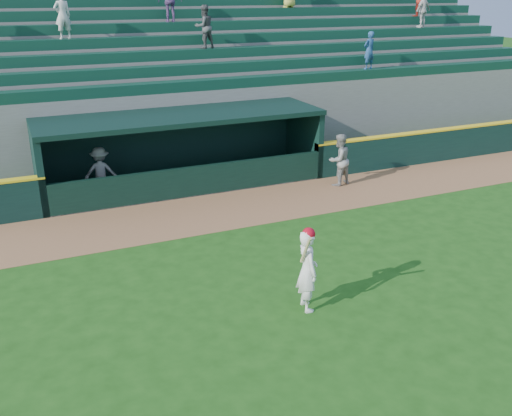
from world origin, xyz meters
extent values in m
plane|color=#1B4812|center=(0.00, 0.00, 0.00)|extent=(120.00, 120.00, 0.00)
cube|color=#8E5D39|center=(0.00, 4.90, 0.01)|extent=(40.00, 3.00, 0.01)
cube|color=black|center=(12.25, 6.55, 0.60)|extent=(15.50, 0.30, 1.20)
cube|color=yellow|center=(12.25, 6.55, 1.23)|extent=(15.50, 0.32, 0.06)
imported|color=gray|center=(4.84, 5.59, 0.89)|extent=(1.01, 0.87, 1.78)
imported|color=gray|center=(-2.75, 7.73, 0.81)|extent=(1.17, 0.85, 1.62)
cube|color=slate|center=(0.00, 7.70, 0.02)|extent=(9.00, 2.60, 0.04)
cube|color=black|center=(-4.60, 7.70, 1.15)|extent=(0.20, 2.60, 2.30)
cube|color=black|center=(4.60, 7.70, 1.15)|extent=(0.20, 2.60, 2.30)
cube|color=black|center=(0.00, 9.00, 1.15)|extent=(9.40, 0.20, 2.30)
cube|color=black|center=(0.00, 7.70, 2.38)|extent=(9.40, 2.80, 0.16)
cube|color=black|center=(0.00, 6.48, 0.50)|extent=(9.00, 0.16, 1.00)
cube|color=brown|center=(0.00, 8.50, 0.25)|extent=(8.40, 0.45, 0.10)
cube|color=slate|center=(0.00, 9.53, 1.46)|extent=(34.00, 0.85, 2.91)
cube|color=#0F3828|center=(0.00, 9.41, 3.09)|extent=(34.00, 0.60, 0.36)
cube|color=slate|center=(0.00, 10.38, 1.68)|extent=(34.00, 0.85, 3.36)
cube|color=#0F3828|center=(0.00, 10.26, 3.54)|extent=(34.00, 0.60, 0.36)
cube|color=slate|center=(0.00, 11.22, 1.91)|extent=(34.00, 0.85, 3.81)
cube|color=#0F3828|center=(0.00, 11.11, 3.99)|extent=(34.00, 0.60, 0.36)
cube|color=slate|center=(0.00, 12.07, 2.13)|extent=(34.00, 0.85, 4.26)
cube|color=#0F3828|center=(0.00, 11.96, 4.44)|extent=(34.00, 0.60, 0.36)
cube|color=slate|center=(0.00, 12.93, 2.35)|extent=(34.00, 0.85, 4.71)
cube|color=#0F3828|center=(0.00, 12.81, 4.89)|extent=(34.00, 0.60, 0.36)
cube|color=slate|center=(0.00, 13.78, 2.58)|extent=(34.00, 0.85, 5.16)
cube|color=#0F3828|center=(0.00, 13.66, 5.34)|extent=(34.00, 0.60, 0.36)
cube|color=slate|center=(0.00, 14.62, 2.80)|extent=(34.00, 0.85, 5.61)
cube|color=#0F3828|center=(0.00, 14.51, 5.79)|extent=(34.00, 0.60, 0.36)
cube|color=slate|center=(0.00, 15.20, 2.80)|extent=(34.50, 0.30, 5.61)
imported|color=silver|center=(12.98, 11.97, 5.37)|extent=(0.95, 0.57, 1.51)
imported|color=navy|center=(8.41, 9.43, 4.00)|extent=(0.60, 0.46, 1.46)
imported|color=#4C4C4C|center=(2.06, 11.12, 4.96)|extent=(0.88, 0.75, 1.58)
imported|color=#744E87|center=(1.27, 12.83, 5.86)|extent=(0.97, 0.48, 1.59)
imported|color=silver|center=(-2.92, 11.97, 5.43)|extent=(0.66, 0.51, 1.61)
imported|color=white|center=(-0.04, -1.11, 0.89)|extent=(0.50, 0.70, 1.77)
sphere|color=#B0091A|center=(-0.04, -1.11, 1.70)|extent=(0.27, 0.27, 0.27)
cylinder|color=#CBB882|center=(-0.22, -1.33, 1.47)|extent=(0.16, 0.53, 0.76)
camera|label=1|loc=(-5.24, -10.27, 6.30)|focal=40.00mm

